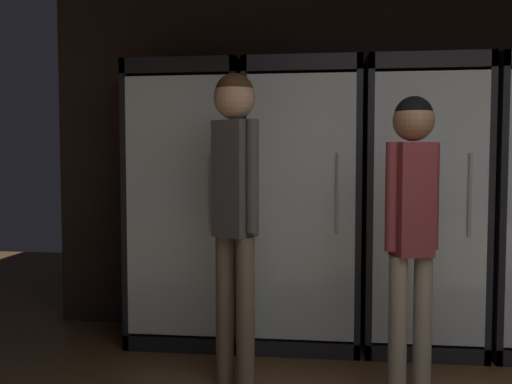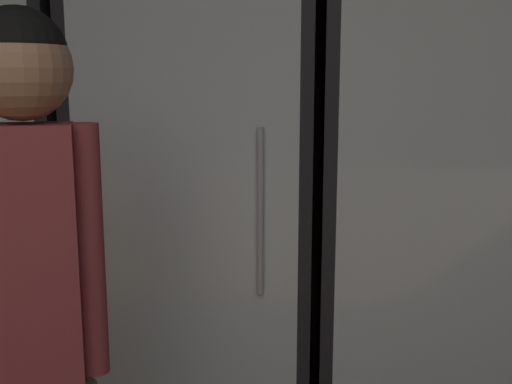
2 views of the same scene
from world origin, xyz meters
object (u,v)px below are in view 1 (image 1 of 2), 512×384
Objects in this scene: cooler_far_left at (190,207)px; shopper_near at (412,210)px; shopper_far at (235,188)px; cooler_center at (420,208)px; cooler_left at (302,207)px.

cooler_far_left reaches higher than shopper_near.
cooler_far_left is 1.21× the size of shopper_near.
shopper_near is 0.91× the size of shopper_far.
cooler_center is (1.58, -0.00, 0.00)m from cooler_far_left.
cooler_center is (0.79, -0.00, -0.00)m from cooler_left.
cooler_left is 0.79m from cooler_center.
cooler_center is at bearing 77.48° from shopper_near.
shopper_far reaches higher than shopper_near.
cooler_far_left reaches higher than shopper_far.
shopper_near is (-0.20, -0.92, 0.07)m from cooler_center.
cooler_left is at bearing 122.67° from shopper_near.
cooler_far_left and cooler_left have the same top height.
cooler_far_left is 1.00× the size of cooler_left.
shopper_far is (-0.34, -0.82, 0.17)m from cooler_left.
cooler_center is at bearing -0.04° from cooler_left.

